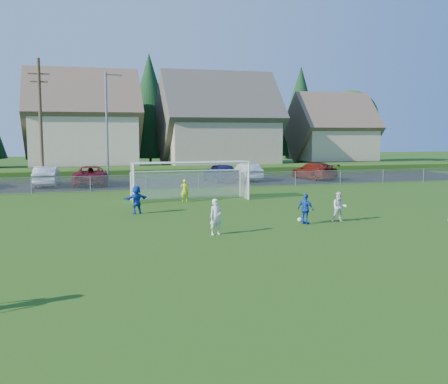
{
  "coord_description": "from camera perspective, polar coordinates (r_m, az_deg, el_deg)",
  "views": [
    {
      "loc": [
        -7.06,
        -16.66,
        4.39
      ],
      "look_at": [
        0.0,
        8.0,
        1.4
      ],
      "focal_mm": 42.0,
      "sensor_mm": 36.0,
      "label": 1
    }
  ],
  "objects": [
    {
      "name": "asphalt_lot",
      "position": [
        44.93,
        -6.86,
        1.0
      ],
      "size": [
        60.0,
        60.0,
        0.0
      ],
      "primitive_type": "plane",
      "color": "black",
      "rests_on": "ground"
    },
    {
      "name": "tree_row",
      "position": [
        65.94,
        -9.01,
        8.76
      ],
      "size": [
        65.98,
        12.36,
        13.8
      ],
      "color": "#382616",
      "rests_on": "ground"
    },
    {
      "name": "player_blue_a",
      "position": [
        25.04,
        8.88,
        -1.85
      ],
      "size": [
        0.74,
        0.91,
        1.44
      ],
      "primitive_type": "imported",
      "rotation": [
        0.0,
        0.0,
        2.12
      ],
      "color": "#123BAE",
      "rests_on": "ground"
    },
    {
      "name": "utility_pole",
      "position": [
        43.73,
        -19.33,
        7.27
      ],
      "size": [
        1.6,
        0.26,
        10.0
      ],
      "color": "#473321",
      "rests_on": "ground"
    },
    {
      "name": "ground",
      "position": [
        18.61,
        6.84,
        -7.04
      ],
      "size": [
        160.0,
        160.0,
        0.0
      ],
      "primitive_type": "plane",
      "color": "#193D0C",
      "rests_on": "ground"
    },
    {
      "name": "car_c",
      "position": [
        43.99,
        -14.27,
        1.76
      ],
      "size": [
        3.11,
        5.92,
        1.59
      ],
      "primitive_type": "imported",
      "rotation": [
        0.0,
        0.0,
        3.06
      ],
      "color": "maroon",
      "rests_on": "ground"
    },
    {
      "name": "player_blue_b",
      "position": [
        28.26,
        -9.5,
        -0.83
      ],
      "size": [
        1.47,
        0.94,
        1.51
      ],
      "primitive_type": "imported",
      "rotation": [
        0.0,
        0.0,
        3.52
      ],
      "color": "#123BAE",
      "rests_on": "ground"
    },
    {
      "name": "soccer_goal",
      "position": [
        33.57,
        -3.78,
        1.91
      ],
      "size": [
        7.42,
        1.9,
        2.5
      ],
      "color": "white",
      "rests_on": "ground"
    },
    {
      "name": "streetlight",
      "position": [
        42.74,
        -12.56,
        7.09
      ],
      "size": [
        1.38,
        0.18,
        9.0
      ],
      "color": "slate",
      "rests_on": "ground"
    },
    {
      "name": "soccer_ball",
      "position": [
        25.73,
        8.24,
        -2.99
      ],
      "size": [
        0.22,
        0.22,
        0.22
      ],
      "primitive_type": "sphere",
      "color": "white",
      "rests_on": "ground"
    },
    {
      "name": "car_g",
      "position": [
        48.52,
        9.77,
        2.28
      ],
      "size": [
        2.88,
        5.57,
        1.54
      ],
      "primitive_type": "imported",
      "rotation": [
        0.0,
        0.0,
        3.28
      ],
      "color": "maroon",
      "rests_on": "ground"
    },
    {
      "name": "houses_row",
      "position": [
        59.88,
        -7.37,
        9.41
      ],
      "size": [
        53.9,
        11.45,
        13.27
      ],
      "color": "tan",
      "rests_on": "ground"
    },
    {
      "name": "chainlink_fence",
      "position": [
        39.47,
        -5.6,
        1.15
      ],
      "size": [
        52.06,
        0.06,
        1.2
      ],
      "color": "gray",
      "rests_on": "ground"
    },
    {
      "name": "goalkeeper",
      "position": [
        32.71,
        -4.31,
        0.16
      ],
      "size": [
        0.57,
        0.43,
        1.41
      ],
      "primitive_type": "imported",
      "rotation": [
        0.0,
        0.0,
        2.96
      ],
      "color": "#ADD719",
      "rests_on": "ground"
    },
    {
      "name": "car_e",
      "position": [
        45.41,
        -0.38,
        2.13
      ],
      "size": [
        2.44,
        4.97,
        1.63
      ],
      "primitive_type": "imported",
      "rotation": [
        0.0,
        0.0,
        3.25
      ],
      "color": "#17154C",
      "rests_on": "ground"
    },
    {
      "name": "grass_embankment",
      "position": [
        52.29,
        -8.17,
        2.21
      ],
      "size": [
        70.0,
        6.0,
        0.8
      ],
      "primitive_type": "cube",
      "color": "#1E420F",
      "rests_on": "ground"
    },
    {
      "name": "player_white_a",
      "position": [
        22.22,
        -0.89,
        -2.73
      ],
      "size": [
        0.62,
        0.48,
        1.54
      ],
      "primitive_type": "imported",
      "rotation": [
        0.0,
        0.0,
        0.21
      ],
      "color": "silver",
      "rests_on": "ground"
    },
    {
      "name": "car_f",
      "position": [
        46.74,
        2.49,
        2.19
      ],
      "size": [
        1.64,
        4.61,
        1.52
      ],
      "primitive_type": "imported",
      "rotation": [
        0.0,
        0.0,
        3.13
      ],
      "color": "silver",
      "rests_on": "ground"
    },
    {
      "name": "car_b",
      "position": [
        44.09,
        -18.7,
        1.64
      ],
      "size": [
        2.06,
        5.01,
        1.61
      ],
      "primitive_type": "imported",
      "rotation": [
        0.0,
        0.0,
        3.07
      ],
      "color": "silver",
      "rests_on": "ground"
    },
    {
      "name": "player_white_b",
      "position": [
        26.0,
        12.43,
        -1.6
      ],
      "size": [
        0.85,
        0.75,
        1.46
      ],
      "primitive_type": "imported",
      "rotation": [
        0.0,
        0.0,
        -0.33
      ],
      "color": "silver",
      "rests_on": "ground"
    }
  ]
}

